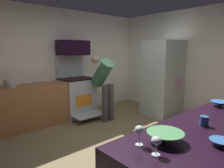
{
  "coord_description": "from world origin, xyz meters",
  "views": [
    {
      "loc": [
        -2.21,
        -2.25,
        1.63
      ],
      "look_at": [
        0.05,
        0.3,
        1.05
      ],
      "focal_mm": 32.27,
      "sensor_mm": 36.0,
      "label": 1
    }
  ],
  "objects_px": {
    "mixing_bowl_prep": "(220,104)",
    "oven_range": "(77,96)",
    "wine_glass_near": "(156,142)",
    "person_cook": "(103,82)",
    "refrigerator": "(163,78)",
    "stock_pot": "(10,83)",
    "microwave": "(73,48)",
    "mug_coffee": "(204,121)",
    "mixing_bowl_small": "(221,143)",
    "mixing_bowl_large": "(165,137)",
    "wine_glass_mid": "(140,131)"
  },
  "relations": [
    {
      "from": "mixing_bowl_prep",
      "to": "oven_range",
      "type": "bearing_deg",
      "value": 93.17
    },
    {
      "from": "wine_glass_near",
      "to": "person_cook",
      "type": "bearing_deg",
      "value": 57.26
    },
    {
      "from": "refrigerator",
      "to": "person_cook",
      "type": "height_order",
      "value": "refrigerator"
    },
    {
      "from": "oven_range",
      "to": "stock_pot",
      "type": "distance_m",
      "value": 1.56
    },
    {
      "from": "microwave",
      "to": "person_cook",
      "type": "distance_m",
      "value": 1.12
    },
    {
      "from": "refrigerator",
      "to": "mug_coffee",
      "type": "relative_size",
      "value": 18.9
    },
    {
      "from": "refrigerator",
      "to": "mixing_bowl_small",
      "type": "xyz_separation_m",
      "value": [
        -2.64,
        -2.35,
        -0.0
      ]
    },
    {
      "from": "mixing_bowl_large",
      "to": "mug_coffee",
      "type": "xyz_separation_m",
      "value": [
        0.58,
        -0.06,
        0.01
      ]
    },
    {
      "from": "oven_range",
      "to": "mug_coffee",
      "type": "height_order",
      "value": "oven_range"
    },
    {
      "from": "mixing_bowl_small",
      "to": "wine_glass_mid",
      "type": "relative_size",
      "value": 1.1
    },
    {
      "from": "wine_glass_near",
      "to": "wine_glass_mid",
      "type": "distance_m",
      "value": 0.18
    },
    {
      "from": "stock_pot",
      "to": "mixing_bowl_small",
      "type": "bearing_deg",
      "value": -81.97
    },
    {
      "from": "mixing_bowl_small",
      "to": "mug_coffee",
      "type": "relative_size",
      "value": 1.78
    },
    {
      "from": "microwave",
      "to": "mixing_bowl_large",
      "type": "height_order",
      "value": "microwave"
    },
    {
      "from": "stock_pot",
      "to": "wine_glass_near",
      "type": "bearing_deg",
      "value": -89.58
    },
    {
      "from": "wine_glass_near",
      "to": "mug_coffee",
      "type": "relative_size",
      "value": 1.4
    },
    {
      "from": "wine_glass_near",
      "to": "mixing_bowl_small",
      "type": "bearing_deg",
      "value": -26.31
    },
    {
      "from": "person_cook",
      "to": "mixing_bowl_small",
      "type": "bearing_deg",
      "value": -113.19
    },
    {
      "from": "mixing_bowl_small",
      "to": "refrigerator",
      "type": "bearing_deg",
      "value": 41.6
    },
    {
      "from": "wine_glass_mid",
      "to": "mixing_bowl_small",
      "type": "bearing_deg",
      "value": -41.97
    },
    {
      "from": "mixing_bowl_small",
      "to": "wine_glass_mid",
      "type": "height_order",
      "value": "wine_glass_mid"
    },
    {
      "from": "mixing_bowl_large",
      "to": "stock_pot",
      "type": "xyz_separation_m",
      "value": [
        -0.25,
        3.37,
        0.04
      ]
    },
    {
      "from": "oven_range",
      "to": "refrigerator",
      "type": "relative_size",
      "value": 0.81
    },
    {
      "from": "wine_glass_mid",
      "to": "microwave",
      "type": "bearing_deg",
      "value": 66.83
    },
    {
      "from": "oven_range",
      "to": "person_cook",
      "type": "distance_m",
      "value": 0.82
    },
    {
      "from": "microwave",
      "to": "mug_coffee",
      "type": "distance_m",
      "value": 3.64
    },
    {
      "from": "refrigerator",
      "to": "person_cook",
      "type": "distance_m",
      "value": 1.51
    },
    {
      "from": "oven_range",
      "to": "microwave",
      "type": "bearing_deg",
      "value": 90.0
    },
    {
      "from": "oven_range",
      "to": "person_cook",
      "type": "relative_size",
      "value": 0.99
    },
    {
      "from": "mixing_bowl_large",
      "to": "mixing_bowl_small",
      "type": "xyz_separation_m",
      "value": [
        0.27,
        -0.33,
        -0.02
      ]
    },
    {
      "from": "mixing_bowl_small",
      "to": "stock_pot",
      "type": "xyz_separation_m",
      "value": [
        -0.52,
        3.7,
        0.06
      ]
    },
    {
      "from": "refrigerator",
      "to": "mixing_bowl_small",
      "type": "height_order",
      "value": "refrigerator"
    },
    {
      "from": "oven_range",
      "to": "refrigerator",
      "type": "bearing_deg",
      "value": -38.58
    },
    {
      "from": "mug_coffee",
      "to": "stock_pot",
      "type": "xyz_separation_m",
      "value": [
        -0.83,
        3.43,
        0.03
      ]
    },
    {
      "from": "person_cook",
      "to": "wine_glass_near",
      "type": "relative_size",
      "value": 11.04
    },
    {
      "from": "mixing_bowl_large",
      "to": "mixing_bowl_prep",
      "type": "distance_m",
      "value": 1.42
    },
    {
      "from": "mug_coffee",
      "to": "mixing_bowl_large",
      "type": "bearing_deg",
      "value": 174.47
    },
    {
      "from": "wine_glass_near",
      "to": "stock_pot",
      "type": "height_order",
      "value": "stock_pot"
    },
    {
      "from": "refrigerator",
      "to": "mixing_bowl_prep",
      "type": "bearing_deg",
      "value": -128.09
    },
    {
      "from": "microwave",
      "to": "mixing_bowl_large",
      "type": "xyz_separation_m",
      "value": [
        -1.24,
        -3.45,
        -0.74
      ]
    },
    {
      "from": "microwave",
      "to": "mixing_bowl_small",
      "type": "distance_m",
      "value": 3.97
    },
    {
      "from": "wine_glass_near",
      "to": "microwave",
      "type": "bearing_deg",
      "value": 67.5
    },
    {
      "from": "mixing_bowl_large",
      "to": "wine_glass_near",
      "type": "height_order",
      "value": "wine_glass_near"
    },
    {
      "from": "refrigerator",
      "to": "mixing_bowl_small",
      "type": "distance_m",
      "value": 3.54
    },
    {
      "from": "wine_glass_near",
      "to": "wine_glass_mid",
      "type": "relative_size",
      "value": 0.86
    },
    {
      "from": "wine_glass_mid",
      "to": "stock_pot",
      "type": "height_order",
      "value": "stock_pot"
    },
    {
      "from": "wine_glass_mid",
      "to": "mixing_bowl_prep",
      "type": "bearing_deg",
      "value": 0.56
    },
    {
      "from": "mug_coffee",
      "to": "refrigerator",
      "type": "bearing_deg",
      "value": 41.65
    },
    {
      "from": "oven_range",
      "to": "mixing_bowl_large",
      "type": "xyz_separation_m",
      "value": [
        -1.24,
        -3.36,
        0.43
      ]
    },
    {
      "from": "mug_coffee",
      "to": "stock_pot",
      "type": "bearing_deg",
      "value": 103.61
    }
  ]
}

